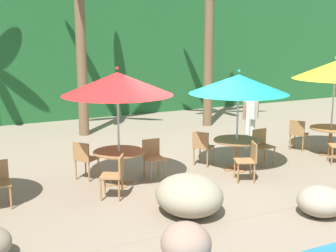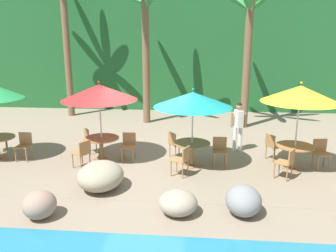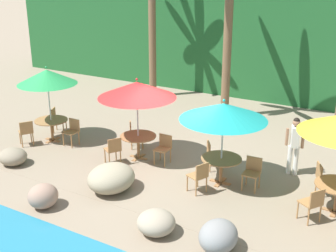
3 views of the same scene
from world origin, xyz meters
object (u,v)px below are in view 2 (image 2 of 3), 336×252
(chair_red_seaward, at_px, (129,144))
(umbrella_yellow, at_px, (300,94))
(dining_table_teal, at_px, (192,147))
(umbrella_red, at_px, (99,92))
(palm_tree_nearest, at_px, (65,26))
(chair_red_left, at_px, (83,152))
(chair_yellow_left, at_px, (287,162))
(chair_teal_seaward, at_px, (220,149))
(waiter_in_white, at_px, (238,123))
(dining_table_yellow, at_px, (295,150))
(dining_table_red, at_px, (102,141))
(chair_green_seaward, at_px, (24,144))
(chair_yellow_seaward, at_px, (321,151))
(chair_yellow_inland, at_px, (273,145))
(chair_teal_left, at_px, (182,159))
(chair_teal_inland, at_px, (175,143))
(palm_tree_second, at_px, (146,31))
(palm_tree_third, at_px, (249,30))
(umbrella_teal, at_px, (193,100))
(chair_red_inland, at_px, (90,138))

(chair_red_seaward, height_order, umbrella_yellow, umbrella_yellow)
(dining_table_teal, bearing_deg, chair_red_seaward, 169.96)
(umbrella_red, bearing_deg, palm_tree_nearest, 118.33)
(chair_red_left, xyz_separation_m, chair_yellow_left, (5.86, -0.25, 0.00))
(chair_teal_seaward, relative_size, waiter_in_white, 0.51)
(chair_red_left, xyz_separation_m, dining_table_yellow, (6.25, 0.52, 0.10))
(dining_table_red, bearing_deg, chair_green_seaward, -175.86)
(umbrella_red, xyz_separation_m, palm_tree_nearest, (-3.28, 6.08, 2.10))
(chair_yellow_seaward, bearing_deg, dining_table_teal, -176.96)
(chair_yellow_inland, bearing_deg, chair_yellow_left, -86.06)
(chair_green_seaward, distance_m, waiter_in_white, 7.04)
(chair_red_seaward, bearing_deg, dining_table_teal, -10.04)
(chair_teal_seaward, xyz_separation_m, umbrella_yellow, (2.18, -0.13, 1.76))
(dining_table_red, distance_m, chair_teal_left, 2.83)
(chair_red_seaward, height_order, chair_teal_seaward, same)
(chair_teal_inland, relative_size, palm_tree_second, 0.15)
(chair_teal_left, distance_m, palm_tree_second, 7.31)
(umbrella_red, height_order, palm_tree_second, palm_tree_second)
(palm_tree_third, bearing_deg, umbrella_teal, -113.74)
(palm_tree_second, bearing_deg, chair_yellow_left, -51.44)
(chair_yellow_seaward, bearing_deg, chair_yellow_left, -141.41)
(chair_red_inland, distance_m, palm_tree_second, 5.79)
(chair_red_seaward, distance_m, chair_yellow_left, 4.78)
(palm_tree_second, bearing_deg, chair_teal_left, -72.39)
(chair_red_left, relative_size, umbrella_teal, 0.36)
(umbrella_yellow, height_order, waiter_in_white, umbrella_yellow)
(umbrella_teal, bearing_deg, chair_yellow_inland, 15.35)
(chair_teal_left, bearing_deg, umbrella_yellow, 13.96)
(umbrella_red, distance_m, waiter_in_white, 4.73)
(palm_tree_third, bearing_deg, umbrella_red, -137.49)
(umbrella_yellow, relative_size, chair_yellow_inland, 3.01)
(waiter_in_white, bearing_deg, palm_tree_second, 134.71)
(umbrella_yellow, bearing_deg, palm_tree_nearest, 145.33)
(umbrella_yellow, bearing_deg, palm_tree_third, 100.53)
(chair_teal_seaward, height_order, dining_table_yellow, chair_teal_seaward)
(waiter_in_white, bearing_deg, chair_red_inland, -172.56)
(dining_table_teal, distance_m, palm_tree_nearest, 9.56)
(chair_yellow_inland, bearing_deg, dining_table_teal, -164.65)
(chair_teal_seaward, relative_size, umbrella_yellow, 0.33)
(dining_table_yellow, bearing_deg, chair_teal_seaward, 176.49)
(umbrella_yellow, relative_size, chair_yellow_seaward, 3.01)
(umbrella_teal, xyz_separation_m, chair_teal_left, (-0.25, -0.82, -1.54))
(chair_red_left, relative_size, palm_tree_nearest, 0.14)
(umbrella_red, relative_size, chair_yellow_left, 2.91)
(umbrella_red, distance_m, dining_table_yellow, 6.10)
(chair_green_seaward, height_order, dining_table_red, chair_green_seaward)
(umbrella_red, distance_m, chair_teal_inland, 2.87)
(dining_table_teal, xyz_separation_m, chair_yellow_left, (2.63, -0.77, -0.10))
(dining_table_teal, bearing_deg, waiter_in_white, 45.02)
(chair_red_inland, height_order, chair_teal_seaward, same)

